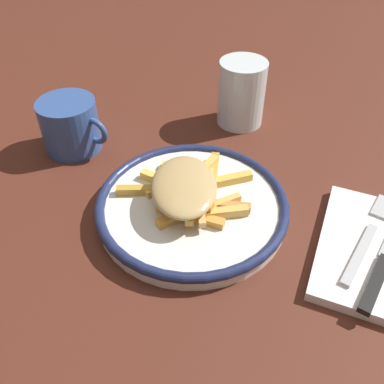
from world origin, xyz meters
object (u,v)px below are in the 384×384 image
(plate, at_px, (192,206))
(water_glass, at_px, (241,93))
(fries_heap, at_px, (188,190))
(fork, at_px, (368,236))
(coffee_mug, at_px, (71,126))

(plate, xyz_separation_m, water_glass, (-0.03, 0.25, 0.04))
(fries_heap, height_order, water_glass, water_glass)
(fork, distance_m, coffee_mug, 0.47)
(fries_heap, xyz_separation_m, coffee_mug, (-0.24, 0.05, 0.00))
(plate, bearing_deg, fries_heap, 167.51)
(plate, bearing_deg, fork, 12.40)
(plate, height_order, water_glass, water_glass)
(water_glass, relative_size, coffee_mug, 0.94)
(fork, relative_size, water_glass, 1.57)
(plate, distance_m, water_glass, 0.25)
(fork, height_order, water_glass, water_glass)
(fries_heap, relative_size, coffee_mug, 1.57)
(coffee_mug, bearing_deg, plate, -11.95)
(plate, distance_m, fries_heap, 0.03)
(plate, height_order, fries_heap, fries_heap)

